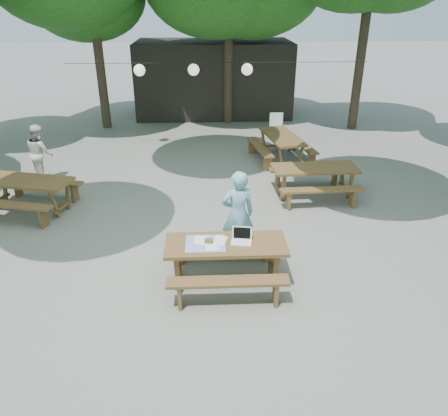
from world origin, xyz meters
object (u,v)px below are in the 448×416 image
plastic_chair (276,133)px  picnic_table_nw (28,195)px  main_picnic_table (226,262)px  second_person (40,153)px  woman (238,214)px

plastic_chair → picnic_table_nw: bearing=-143.0°
main_picnic_table → picnic_table_nw: size_ratio=0.90×
picnic_table_nw → second_person: (-0.27, 1.82, 0.36)m
woman → second_person: size_ratio=1.12×
second_person → main_picnic_table: bearing=-172.5°
main_picnic_table → woman: (0.26, 0.88, 0.45)m
main_picnic_table → second_person: bearing=133.9°
main_picnic_table → woman: woman is taller
picnic_table_nw → plastic_chair: size_ratio=2.48×
picnic_table_nw → main_picnic_table: bearing=-20.0°
woman → second_person: (-4.82, 3.86, -0.09)m
main_picnic_table → picnic_table_nw: same height
main_picnic_table → second_person: second_person is taller
picnic_table_nw → second_person: bearing=112.6°
main_picnic_table → picnic_table_nw: bearing=145.8°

